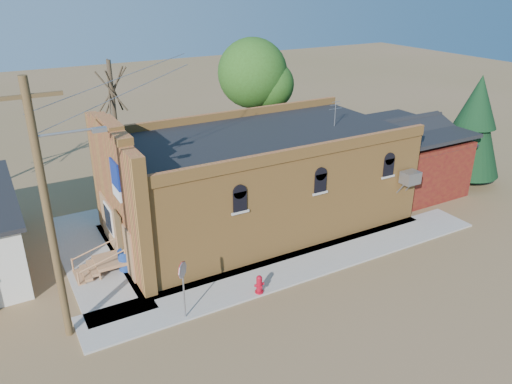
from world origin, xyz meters
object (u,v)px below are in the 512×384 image
fire_hydrant (259,284)px  trash_barrel (125,260)px  brick_bar (254,180)px  stop_sign (183,275)px  utility_pole (49,211)px

fire_hydrant → trash_barrel: 5.90m
brick_bar → stop_sign: 8.13m
brick_bar → fire_hydrant: size_ratio=21.27×
fire_hydrant → trash_barrel: size_ratio=0.84×
stop_sign → utility_pole: bearing=141.2°
utility_pole → trash_barrel: 5.95m
brick_bar → trash_barrel: brick_bar is taller
utility_pole → brick_bar: bearing=23.7°
trash_barrel → brick_bar: bearing=10.1°
utility_pole → stop_sign: size_ratio=3.89×
trash_barrel → utility_pole: bearing=-133.0°
fire_hydrant → trash_barrel: trash_barrel is taller
brick_bar → fire_hydrant: brick_bar is taller
brick_bar → utility_pole: (-9.79, -4.29, 2.43)m
stop_sign → trash_barrel: (-0.97, 4.26, -1.32)m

